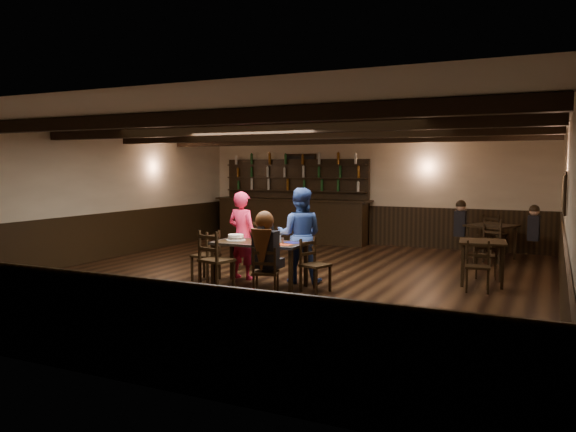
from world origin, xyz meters
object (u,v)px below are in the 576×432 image
at_px(bar_counter, 292,214).
at_px(chair_near_left, 213,256).
at_px(cake, 236,238).
at_px(chair_near_right, 265,269).
at_px(dining_table, 260,247).
at_px(woman_pink, 242,235).
at_px(man_blue, 300,235).

bearing_deg(bar_counter, chair_near_left, -76.72).
bearing_deg(cake, chair_near_right, -39.63).
height_order(dining_table, woman_pink, woman_pink).
relative_size(chair_near_right, cake, 2.46).
bearing_deg(man_blue, dining_table, 38.55).
relative_size(woman_pink, man_blue, 0.95).
bearing_deg(man_blue, chair_near_left, 37.38).
bearing_deg(woman_pink, chair_near_left, 101.58).
relative_size(dining_table, woman_pink, 0.99).
height_order(woman_pink, cake, woman_pink).
bearing_deg(woman_pink, bar_counter, -67.77).
relative_size(cake, bar_counter, 0.08).
bearing_deg(chair_near_left, bar_counter, 103.28).
distance_m(dining_table, cake, 0.49).
bearing_deg(chair_near_left, cake, 86.42).
height_order(chair_near_left, woman_pink, woman_pink).
bearing_deg(chair_near_left, dining_table, 51.28).
xyz_separation_m(dining_table, man_blue, (0.46, 0.62, 0.15)).
distance_m(cake, bar_counter, 5.67).
xyz_separation_m(chair_near_left, man_blue, (0.96, 1.25, 0.24)).
height_order(dining_table, chair_near_right, chair_near_right).
xyz_separation_m(chair_near_right, bar_counter, (-2.48, 6.29, 0.25)).
bearing_deg(cake, dining_table, -2.65).
bearing_deg(chair_near_right, woman_pink, 131.70).
xyz_separation_m(chair_near_left, cake, (0.04, 0.66, 0.22)).
height_order(dining_table, man_blue, man_blue).
bearing_deg(bar_counter, dining_table, -70.41).
distance_m(chair_near_left, chair_near_right, 1.05).
bearing_deg(bar_counter, cake, -74.79).
height_order(dining_table, cake, cake).
height_order(chair_near_right, bar_counter, bar_counter).
relative_size(woman_pink, cake, 4.75).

